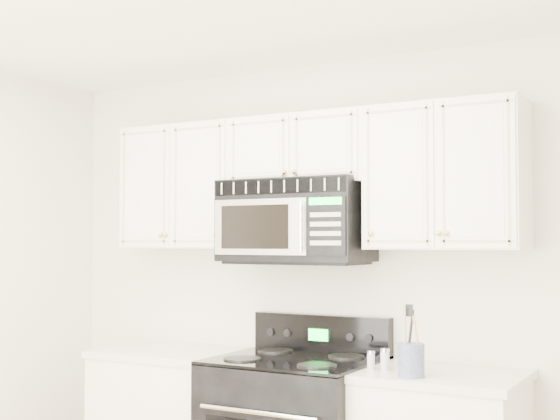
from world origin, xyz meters
The scene contains 6 objects.
room centered at (0.00, 0.00, 1.30)m, with size 3.51×3.51×2.61m.
upper_cabinets centered at (0.00, 1.58, 1.93)m, with size 2.44×0.37×0.75m.
microwave centered at (-0.03, 1.54, 1.68)m, with size 0.83×0.46×0.46m.
utensil_crock centered at (0.75, 1.23, 1.00)m, with size 0.13×0.13×0.34m.
shaker_salt centered at (0.58, 1.34, 0.98)m, with size 0.05×0.05×0.11m.
shaker_pepper centered at (0.51, 1.33, 0.97)m, with size 0.04×0.04×0.09m.
Camera 1 is at (2.05, -2.30, 1.56)m, focal length 50.00 mm.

